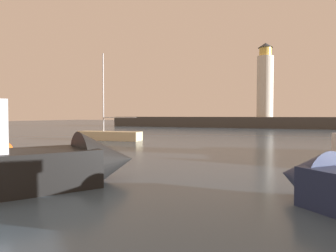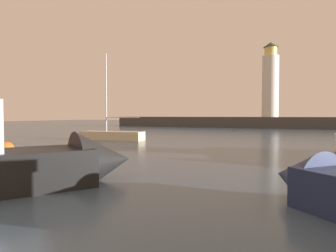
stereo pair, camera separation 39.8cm
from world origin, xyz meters
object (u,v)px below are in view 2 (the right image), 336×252
lighthouse (270,82)px  mooring_buoy (6,150)px  motorboat_1 (24,161)px  sailboat_moored (112,135)px

lighthouse → mooring_buoy: lighthouse is taller
lighthouse → motorboat_1: bearing=-93.6°
lighthouse → mooring_buoy: (-10.90, -50.34, -8.74)m
lighthouse → motorboat_1: lighthouse is taller
sailboat_moored → lighthouse: bearing=71.8°
lighthouse → sailboat_moored: size_ratio=1.69×
lighthouse → sailboat_moored: 40.15m
sailboat_moored → mooring_buoy: 13.18m
sailboat_moored → mooring_buoy: bearing=-84.1°
motorboat_1 → sailboat_moored: bearing=115.7°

